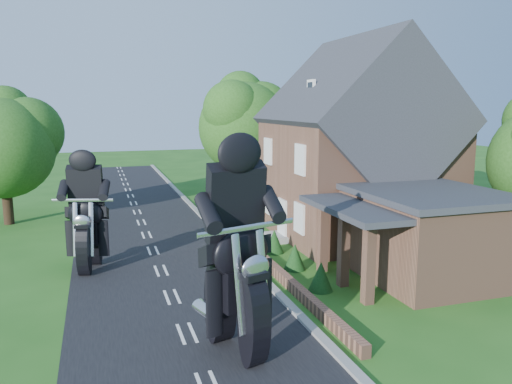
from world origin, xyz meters
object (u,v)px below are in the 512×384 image
object	(u,v)px
annex	(425,233)
motorcycle_follow	(89,253)
house	(356,152)
motorcycle_lead	(237,322)
garden_wall	(247,245)

from	to	relation	value
annex	motorcycle_follow	distance (m)	13.55
house	motorcycle_lead	distance (m)	14.57
house	motorcycle_lead	world-z (taller)	house
motorcycle_lead	motorcycle_follow	world-z (taller)	motorcycle_lead
garden_wall	motorcycle_follow	bearing A→B (deg)	-171.72
motorcycle_lead	motorcycle_follow	size ratio (longest dim) A/B	1.21
house	motorcycle_lead	bearing A→B (deg)	-131.55
motorcycle_follow	annex	bearing A→B (deg)	175.16
garden_wall	motorcycle_lead	world-z (taller)	motorcycle_lead
motorcycle_lead	motorcycle_follow	bearing A→B (deg)	-82.52
annex	motorcycle_lead	size ratio (longest dim) A/B	3.64
house	annex	size ratio (longest dim) A/B	1.45
motorcycle_lead	motorcycle_follow	xyz separation A→B (m)	(-3.87, 8.57, -0.16)
motorcycle_follow	motorcycle_lead	bearing A→B (deg)	130.13
garden_wall	annex	world-z (taller)	annex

